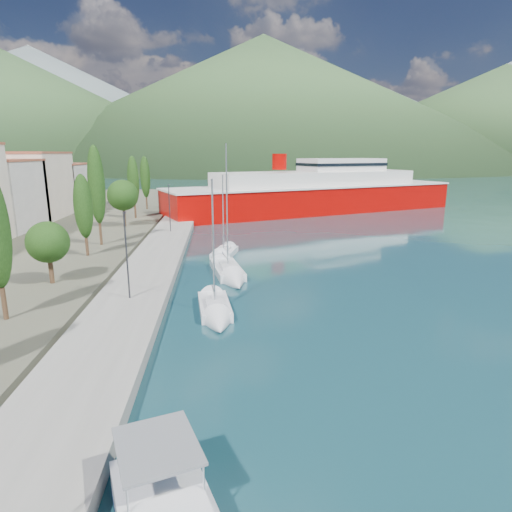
{
  "coord_description": "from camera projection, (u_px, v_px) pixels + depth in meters",
  "views": [
    {
      "loc": [
        -2.57,
        -15.91,
        10.72
      ],
      "look_at": [
        0.0,
        14.0,
        3.5
      ],
      "focal_mm": 30.0,
      "sensor_mm": 36.0,
      "label": 1
    }
  ],
  "objects": [
    {
      "name": "hills_far",
      "position": [
        316.0,
        106.0,
        610.94
      ],
      "size": [
        1480.0,
        900.0,
        180.0
      ],
      "color": "slate",
      "rests_on": "ground"
    },
    {
      "name": "ferry",
      "position": [
        316.0,
        193.0,
        80.03
      ],
      "size": [
        57.1,
        31.65,
        11.24
      ],
      "color": "#A80401",
      "rests_on": "ground"
    },
    {
      "name": "sailboat_mid",
      "position": [
        231.0,
        276.0,
        37.18
      ],
      "size": [
        3.63,
        8.91,
        12.46
      ],
      "color": "silver",
      "rests_on": "ground"
    },
    {
      "name": "sailboat_far",
      "position": [
        221.0,
        256.0,
        44.55
      ],
      "size": [
        3.61,
        6.68,
        9.36
      ],
      "color": "silver",
      "rests_on": "ground"
    },
    {
      "name": "quay",
      "position": [
        156.0,
        260.0,
        42.47
      ],
      "size": [
        5.0,
        88.0,
        0.8
      ],
      "primitive_type": "cube",
      "color": "gray",
      "rests_on": "ground"
    },
    {
      "name": "lamp_posts",
      "position": [
        131.0,
        248.0,
        30.78
      ],
      "size": [
        0.15,
        49.44,
        6.06
      ],
      "color": "#2D2D33",
      "rests_on": "quay"
    },
    {
      "name": "hills_near",
      "position": [
        332.0,
        108.0,
        375.63
      ],
      "size": [
        1010.0,
        520.0,
        115.0
      ],
      "color": "#385A2F",
      "rests_on": "ground"
    },
    {
      "name": "sailboat_near",
      "position": [
        217.0,
        316.0,
        28.25
      ],
      "size": [
        2.68,
        7.07,
        9.93
      ],
      "color": "silver",
      "rests_on": "ground"
    },
    {
      "name": "tree_row",
      "position": [
        101.0,
        199.0,
        48.51
      ],
      "size": [
        4.26,
        64.86,
        10.94
      ],
      "color": "#47301E",
      "rests_on": "land_strip"
    },
    {
      "name": "ground",
      "position": [
        227.0,
        188.0,
        134.38
      ],
      "size": [
        1400.0,
        1400.0,
        0.0
      ],
      "primitive_type": "plane",
      "color": "#173E47"
    }
  ]
}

